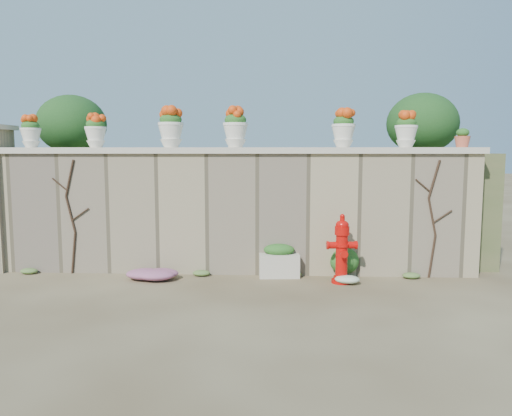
# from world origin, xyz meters

# --- Properties ---
(ground) EXTENTS (80.00, 80.00, 0.00)m
(ground) POSITION_xyz_m (0.00, 0.00, 0.00)
(ground) COLOR #4A3925
(ground) RESTS_ON ground
(stone_wall) EXTENTS (8.00, 0.40, 2.00)m
(stone_wall) POSITION_xyz_m (0.00, 1.80, 1.00)
(stone_wall) COLOR gray
(stone_wall) RESTS_ON ground
(wall_cap) EXTENTS (8.10, 0.52, 0.10)m
(wall_cap) POSITION_xyz_m (0.00, 1.80, 2.05)
(wall_cap) COLOR beige
(wall_cap) RESTS_ON stone_wall
(raised_fill) EXTENTS (9.00, 6.00, 2.00)m
(raised_fill) POSITION_xyz_m (0.00, 5.00, 1.00)
(raised_fill) COLOR #384C23
(raised_fill) RESTS_ON ground
(back_shrub_left) EXTENTS (1.30, 1.30, 1.10)m
(back_shrub_left) POSITION_xyz_m (-3.20, 3.00, 2.55)
(back_shrub_left) COLOR #143814
(back_shrub_left) RESTS_ON raised_fill
(back_shrub_right) EXTENTS (1.30, 1.30, 1.10)m
(back_shrub_right) POSITION_xyz_m (3.40, 3.00, 2.55)
(back_shrub_right) COLOR #143814
(back_shrub_right) RESTS_ON raised_fill
(vine_left) EXTENTS (0.60, 0.04, 1.91)m
(vine_left) POSITION_xyz_m (-2.67, 1.58, 0.99)
(vine_left) COLOR black
(vine_left) RESTS_ON ground
(vine_right) EXTENTS (0.60, 0.04, 1.91)m
(vine_right) POSITION_xyz_m (3.23, 1.58, 0.99)
(vine_right) COLOR black
(vine_right) RESTS_ON ground
(fire_hydrant) EXTENTS (0.46, 0.33, 1.07)m
(fire_hydrant) POSITION_xyz_m (1.74, 1.19, 0.54)
(fire_hydrant) COLOR #BD0A07
(fire_hydrant) RESTS_ON ground
(planter_box) EXTENTS (0.68, 0.43, 0.54)m
(planter_box) POSITION_xyz_m (0.77, 1.55, 0.25)
(planter_box) COLOR beige
(planter_box) RESTS_ON ground
(green_shrub) EXTENTS (0.63, 0.56, 0.60)m
(green_shrub) POSITION_xyz_m (1.78, 1.55, 0.30)
(green_shrub) COLOR #1E5119
(green_shrub) RESTS_ON ground
(magenta_clump) EXTENTS (0.82, 0.55, 0.22)m
(magenta_clump) POSITION_xyz_m (-1.26, 1.23, 0.11)
(magenta_clump) COLOR #CC28A6
(magenta_clump) RESTS_ON ground
(white_flowers) EXTENTS (0.48, 0.38, 0.17)m
(white_flowers) POSITION_xyz_m (1.78, 1.08, 0.09)
(white_flowers) COLOR white
(white_flowers) RESTS_ON ground
(urn_pot_0) EXTENTS (0.33, 0.33, 0.52)m
(urn_pot_0) POSITION_xyz_m (-3.40, 1.80, 2.36)
(urn_pot_0) COLOR white
(urn_pot_0) RESTS_ON wall_cap
(urn_pot_1) EXTENTS (0.35, 0.35, 0.55)m
(urn_pot_1) POSITION_xyz_m (-2.29, 1.80, 2.37)
(urn_pot_1) COLOR white
(urn_pot_1) RESTS_ON wall_cap
(urn_pot_2) EXTENTS (0.42, 0.42, 0.66)m
(urn_pot_2) POSITION_xyz_m (-1.03, 1.80, 2.43)
(urn_pot_2) COLOR white
(urn_pot_2) RESTS_ON wall_cap
(urn_pot_3) EXTENTS (0.41, 0.41, 0.65)m
(urn_pot_3) POSITION_xyz_m (0.05, 1.80, 2.42)
(urn_pot_3) COLOR white
(urn_pot_3) RESTS_ON wall_cap
(urn_pot_4) EXTENTS (0.39, 0.39, 0.61)m
(urn_pot_4) POSITION_xyz_m (1.81, 1.80, 2.40)
(urn_pot_4) COLOR white
(urn_pot_4) RESTS_ON wall_cap
(urn_pot_5) EXTENTS (0.36, 0.36, 0.57)m
(urn_pot_5) POSITION_xyz_m (2.81, 1.80, 2.38)
(urn_pot_5) COLOR white
(urn_pot_5) RESTS_ON wall_cap
(terracotta_pot) EXTENTS (0.25, 0.25, 0.30)m
(terracotta_pot) POSITION_xyz_m (3.71, 1.80, 2.24)
(terracotta_pot) COLOR #C3563B
(terracotta_pot) RESTS_ON wall_cap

